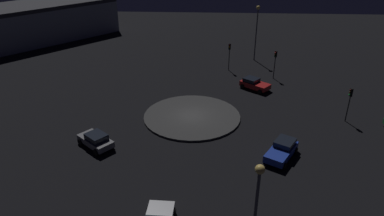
{
  "coord_description": "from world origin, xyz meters",
  "views": [
    {
      "loc": [
        2.03,
        -34.63,
        18.4
      ],
      "look_at": [
        0.0,
        0.0,
        1.13
      ],
      "focal_mm": 32.53,
      "sensor_mm": 36.0,
      "label": 1
    }
  ],
  "objects_px": {
    "car_red": "(254,84)",
    "streetlamp_south": "(256,208)",
    "car_grey": "(96,140)",
    "traffic_light_east": "(350,98)",
    "car_blue": "(282,150)",
    "traffic_light_northeast": "(275,59)",
    "streetlamp_northeast": "(257,23)",
    "store_building": "(39,21)",
    "traffic_light_north": "(229,51)"
  },
  "relations": [
    {
      "from": "car_grey",
      "to": "streetlamp_northeast",
      "type": "relative_size",
      "value": 0.46
    },
    {
      "from": "car_grey",
      "to": "store_building",
      "type": "bearing_deg",
      "value": -19.69
    },
    {
      "from": "traffic_light_northeast",
      "to": "traffic_light_north",
      "type": "bearing_deg",
      "value": -74.3
    },
    {
      "from": "car_blue",
      "to": "traffic_light_north",
      "type": "distance_m",
      "value": 23.32
    },
    {
      "from": "traffic_light_northeast",
      "to": "streetlamp_south",
      "type": "height_order",
      "value": "streetlamp_south"
    },
    {
      "from": "car_blue",
      "to": "traffic_light_northeast",
      "type": "bearing_deg",
      "value": -155.53
    },
    {
      "from": "car_red",
      "to": "traffic_light_east",
      "type": "height_order",
      "value": "traffic_light_east"
    },
    {
      "from": "traffic_light_northeast",
      "to": "car_grey",
      "type": "bearing_deg",
      "value": -4.74
    },
    {
      "from": "store_building",
      "to": "streetlamp_south",
      "type": "bearing_deg",
      "value": 74.77
    },
    {
      "from": "car_red",
      "to": "traffic_light_north",
      "type": "bearing_deg",
      "value": 152.87
    },
    {
      "from": "traffic_light_north",
      "to": "car_blue",
      "type": "bearing_deg",
      "value": 26.8
    },
    {
      "from": "car_red",
      "to": "traffic_light_north",
      "type": "distance_m",
      "value": 8.03
    },
    {
      "from": "car_red",
      "to": "traffic_light_northeast",
      "type": "bearing_deg",
      "value": 91.25
    },
    {
      "from": "streetlamp_south",
      "to": "traffic_light_east",
      "type": "bearing_deg",
      "value": 58.62
    },
    {
      "from": "car_red",
      "to": "traffic_light_east",
      "type": "distance_m",
      "value": 12.58
    },
    {
      "from": "streetlamp_south",
      "to": "traffic_light_northeast",
      "type": "bearing_deg",
      "value": 79.06
    },
    {
      "from": "car_blue",
      "to": "streetlamp_south",
      "type": "bearing_deg",
      "value": 13.04
    },
    {
      "from": "streetlamp_northeast",
      "to": "car_grey",
      "type": "bearing_deg",
      "value": -123.24
    },
    {
      "from": "streetlamp_northeast",
      "to": "store_building",
      "type": "relative_size",
      "value": 0.3
    },
    {
      "from": "store_building",
      "to": "traffic_light_north",
      "type": "bearing_deg",
      "value": 106.16
    },
    {
      "from": "traffic_light_east",
      "to": "traffic_light_north",
      "type": "height_order",
      "value": "traffic_light_north"
    },
    {
      "from": "car_red",
      "to": "traffic_light_northeast",
      "type": "distance_m",
      "value": 5.57
    },
    {
      "from": "car_grey",
      "to": "streetlamp_northeast",
      "type": "distance_m",
      "value": 33.09
    },
    {
      "from": "streetlamp_northeast",
      "to": "store_building",
      "type": "bearing_deg",
      "value": 165.39
    },
    {
      "from": "car_red",
      "to": "car_blue",
      "type": "relative_size",
      "value": 0.92
    },
    {
      "from": "car_grey",
      "to": "traffic_light_northeast",
      "type": "height_order",
      "value": "traffic_light_northeast"
    },
    {
      "from": "traffic_light_east",
      "to": "car_red",
      "type": "bearing_deg",
      "value": -42.69
    },
    {
      "from": "car_red",
      "to": "store_building",
      "type": "height_order",
      "value": "store_building"
    },
    {
      "from": "car_grey",
      "to": "car_blue",
      "type": "relative_size",
      "value": 0.91
    },
    {
      "from": "car_red",
      "to": "traffic_light_east",
      "type": "relative_size",
      "value": 1.06
    },
    {
      "from": "car_blue",
      "to": "traffic_light_northeast",
      "type": "distance_m",
      "value": 20.11
    },
    {
      "from": "traffic_light_east",
      "to": "streetlamp_northeast",
      "type": "relative_size",
      "value": 0.45
    },
    {
      "from": "car_red",
      "to": "car_grey",
      "type": "height_order",
      "value": "car_grey"
    },
    {
      "from": "traffic_light_east",
      "to": "streetlamp_northeast",
      "type": "bearing_deg",
      "value": -69.11
    },
    {
      "from": "car_grey",
      "to": "car_red",
      "type": "bearing_deg",
      "value": -98.32
    },
    {
      "from": "traffic_light_east",
      "to": "traffic_light_north",
      "type": "relative_size",
      "value": 0.94
    },
    {
      "from": "traffic_light_northeast",
      "to": "streetlamp_south",
      "type": "relative_size",
      "value": 0.5
    },
    {
      "from": "car_blue",
      "to": "traffic_light_north",
      "type": "height_order",
      "value": "traffic_light_north"
    },
    {
      "from": "traffic_light_northeast",
      "to": "traffic_light_north",
      "type": "relative_size",
      "value": 0.97
    },
    {
      "from": "car_blue",
      "to": "store_building",
      "type": "height_order",
      "value": "store_building"
    },
    {
      "from": "traffic_light_north",
      "to": "store_building",
      "type": "bearing_deg",
      "value": -96.73
    },
    {
      "from": "store_building",
      "to": "car_red",
      "type": "bearing_deg",
      "value": 99.55
    },
    {
      "from": "car_grey",
      "to": "traffic_light_east",
      "type": "distance_m",
      "value": 26.75
    },
    {
      "from": "streetlamp_south",
      "to": "car_blue",
      "type": "bearing_deg",
      "value": 72.22
    },
    {
      "from": "car_grey",
      "to": "car_blue",
      "type": "height_order",
      "value": "car_blue"
    },
    {
      "from": "car_red",
      "to": "streetlamp_south",
      "type": "bearing_deg",
      "value": -57.35
    },
    {
      "from": "streetlamp_south",
      "to": "streetlamp_northeast",
      "type": "bearing_deg",
      "value": 83.84
    },
    {
      "from": "car_grey",
      "to": "store_building",
      "type": "relative_size",
      "value": 0.14
    },
    {
      "from": "car_red",
      "to": "streetlamp_south",
      "type": "xyz_separation_m",
      "value": [
        -3.16,
        -28.57,
        4.54
      ]
    },
    {
      "from": "traffic_light_east",
      "to": "car_blue",
      "type": "bearing_deg",
      "value": 41.93
    }
  ]
}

